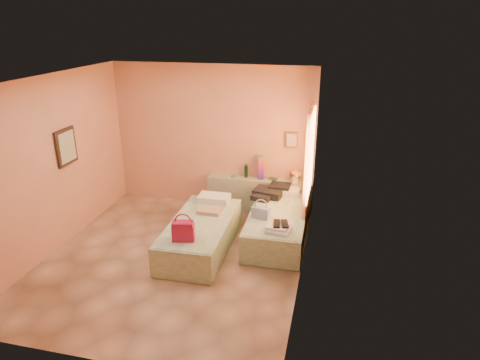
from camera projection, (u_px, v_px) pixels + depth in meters
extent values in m
plane|color=tan|center=(175.00, 258.00, 6.84)|extent=(4.50, 4.50, 0.00)
cube|color=tan|center=(213.00, 137.00, 8.38)|extent=(4.00, 0.02, 2.80)
cube|color=tan|center=(51.00, 166.00, 6.76)|extent=(0.02, 4.50, 2.80)
cube|color=tan|center=(305.00, 188.00, 5.91)|extent=(0.02, 4.50, 2.80)
cube|color=white|center=(163.00, 80.00, 5.83)|extent=(4.00, 4.50, 0.02)
cube|color=beige|center=(311.00, 154.00, 7.01)|extent=(0.02, 1.10, 1.40)
cube|color=#FF8B3C|center=(307.00, 177.00, 7.01)|extent=(0.05, 0.55, 2.20)
cube|color=#FF8B3C|center=(310.00, 165.00, 7.55)|extent=(0.05, 0.45, 2.20)
cube|color=#332016|center=(66.00, 147.00, 7.04)|extent=(0.04, 0.50, 0.60)
cube|color=gold|center=(292.00, 140.00, 8.00)|extent=(0.25, 0.04, 0.30)
cube|color=#9AA082|center=(259.00, 195.00, 8.42)|extent=(2.05, 0.30, 0.65)
cube|color=beige|center=(201.00, 234.00, 7.04)|extent=(0.94, 2.02, 0.50)
cube|color=beige|center=(278.00, 224.00, 7.38)|extent=(0.94, 2.02, 0.50)
cylinder|color=#163C22|center=(246.00, 171.00, 8.37)|extent=(0.09, 0.09, 0.25)
cube|color=#A4143E|center=(261.00, 168.00, 8.24)|extent=(0.13, 0.13, 0.46)
cylinder|color=#53996A|center=(234.00, 176.00, 8.41)|extent=(0.14, 0.14, 0.03)
cube|color=#284A33|center=(273.00, 179.00, 8.29)|extent=(0.19, 0.16, 0.03)
cube|color=white|center=(295.00, 176.00, 8.08)|extent=(0.28, 0.28, 0.29)
cube|color=#A4143E|center=(183.00, 231.00, 6.32)|extent=(0.36, 0.25, 0.31)
cube|color=tan|center=(210.00, 210.00, 7.25)|extent=(0.38, 0.31, 0.06)
cube|color=black|center=(271.00, 192.00, 7.88)|extent=(0.62, 0.62, 0.17)
cube|color=#415F9D|center=(261.00, 213.00, 7.03)|extent=(0.32, 0.19, 0.19)
cube|color=silver|center=(279.00, 229.00, 6.59)|extent=(0.40, 0.36, 0.10)
cube|color=black|center=(281.00, 224.00, 6.60)|extent=(0.23, 0.29, 0.03)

